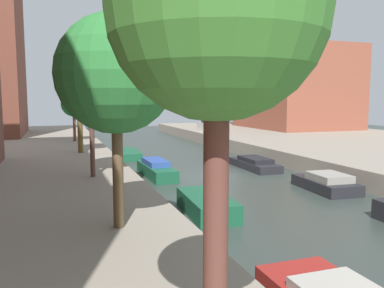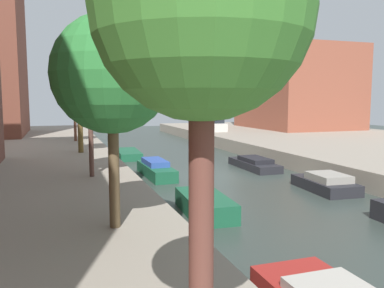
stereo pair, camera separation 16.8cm
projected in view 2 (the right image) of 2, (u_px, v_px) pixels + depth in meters
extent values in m
plane|color=#333D38|center=(215.00, 176.00, 21.73)|extent=(84.00, 84.00, 0.00)
cube|color=brown|center=(297.00, 88.00, 44.99)|extent=(10.00, 12.21, 9.06)
cylinder|color=brown|center=(201.00, 258.00, 3.88)|extent=(0.25, 0.25, 3.33)
sphere|color=#3E7F30|center=(202.00, 9.00, 3.61)|extent=(2.09, 2.09, 2.09)
cylinder|color=brown|center=(114.00, 172.00, 9.85)|extent=(0.27, 0.27, 2.83)
sphere|color=#2D7E37|center=(112.00, 74.00, 9.57)|extent=(2.95, 2.95, 2.95)
cylinder|color=brown|center=(91.00, 140.00, 16.41)|extent=(0.20, 0.20, 3.09)
sphere|color=#416D32|center=(89.00, 79.00, 16.12)|extent=(2.77, 2.77, 2.77)
cylinder|color=brown|center=(80.00, 130.00, 23.93)|extent=(0.31, 0.31, 2.81)
sphere|color=#24732C|center=(79.00, 93.00, 23.68)|extent=(2.28, 2.28, 2.28)
cylinder|color=brown|center=(75.00, 127.00, 30.67)|extent=(0.21, 0.21, 2.21)
sphere|color=#25803B|center=(74.00, 104.00, 30.47)|extent=(1.93, 1.93, 1.93)
cube|color=beige|center=(212.00, 127.00, 40.89)|extent=(1.81, 4.06, 0.84)
cube|color=#1E2328|center=(213.00, 119.00, 40.52)|extent=(1.59, 2.23, 0.73)
cube|color=#195638|center=(205.00, 205.00, 14.52)|extent=(1.73, 3.48, 0.70)
cube|color=#195638|center=(156.00, 171.00, 21.65)|extent=(1.30, 4.42, 0.63)
cube|color=#2D4C9E|center=(155.00, 162.00, 21.79)|extent=(1.08, 2.44, 0.29)
cube|color=#195638|center=(128.00, 154.00, 28.71)|extent=(1.69, 4.20, 0.52)
cube|color=#232328|center=(325.00, 185.00, 18.31)|extent=(1.95, 3.49, 0.51)
cube|color=gray|center=(329.00, 177.00, 18.05)|extent=(1.58, 1.96, 0.32)
cube|color=#232328|center=(254.00, 165.00, 24.16)|extent=(1.56, 4.41, 0.45)
cube|color=black|center=(255.00, 160.00, 23.97)|extent=(1.31, 2.43, 0.26)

